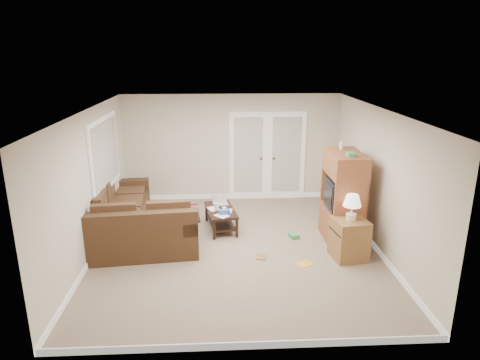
{
  "coord_description": "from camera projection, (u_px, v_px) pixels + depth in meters",
  "views": [
    {
      "loc": [
        -0.3,
        -7.06,
        3.45
      ],
      "look_at": [
        0.1,
        0.64,
        1.1
      ],
      "focal_mm": 32.0,
      "sensor_mm": 36.0,
      "label": 1
    }
  ],
  "objects": [
    {
      "name": "wall_right",
      "position": [
        378.0,
        180.0,
        7.53
      ],
      "size": [
        0.02,
        5.5,
        2.5
      ],
      "primitive_type": "cube",
      "color": "beige",
      "rests_on": "floor"
    },
    {
      "name": "sectional_sofa",
      "position": [
        130.0,
        220.0,
        8.11
      ],
      "size": [
        2.22,
        2.99,
        0.9
      ],
      "rotation": [
        0.0,
        0.0,
        0.1
      ],
      "color": "#432C19",
      "rests_on": "floor"
    },
    {
      "name": "coffee_table",
      "position": [
        221.0,
        218.0,
        8.56
      ],
      "size": [
        0.69,
        1.1,
        0.7
      ],
      "rotation": [
        0.0,
        0.0,
        0.18
      ],
      "color": "black",
      "rests_on": "floor"
    },
    {
      "name": "floor_greenbox",
      "position": [
        294.0,
        236.0,
        8.19
      ],
      "size": [
        0.2,
        0.24,
        0.08
      ],
      "primitive_type": "cube",
      "rotation": [
        0.0,
        0.0,
        0.31
      ],
      "color": "#408C4B",
      "rests_on": "floor"
    },
    {
      "name": "window_left",
      "position": [
        105.0,
        154.0,
        8.15
      ],
      "size": [
        0.05,
        1.92,
        1.42
      ],
      "color": "white",
      "rests_on": "wall_left"
    },
    {
      "name": "tv_armoire",
      "position": [
        343.0,
        197.0,
        7.84
      ],
      "size": [
        0.59,
        1.07,
        1.83
      ],
      "rotation": [
        0.0,
        0.0,
        -0.0
      ],
      "color": "brown",
      "rests_on": "floor"
    },
    {
      "name": "baseboards",
      "position": [
        237.0,
        246.0,
        7.75
      ],
      "size": [
        5.0,
        5.5,
        0.1
      ],
      "primitive_type": null,
      "color": "white",
      "rests_on": "floor"
    },
    {
      "name": "wall_left",
      "position": [
        90.0,
        185.0,
        7.28
      ],
      "size": [
        0.02,
        5.5,
        2.5
      ],
      "primitive_type": "cube",
      "color": "beige",
      "rests_on": "floor"
    },
    {
      "name": "space_heater",
      "position": [
        326.0,
        197.0,
        10.0
      ],
      "size": [
        0.16,
        0.14,
        0.33
      ],
      "primitive_type": "cube",
      "rotation": [
        0.0,
        0.0,
        0.31
      ],
      "color": "silver",
      "rests_on": "floor"
    },
    {
      "name": "floor_book",
      "position": [
        257.0,
        257.0,
        7.43
      ],
      "size": [
        0.2,
        0.24,
        0.02
      ],
      "primitive_type": "imported",
      "rotation": [
        0.0,
        0.0,
        -0.19
      ],
      "color": "brown",
      "rests_on": "floor"
    },
    {
      "name": "floor_magazine",
      "position": [
        305.0,
        264.0,
        7.19
      ],
      "size": [
        0.33,
        0.31,
        0.01
      ],
      "primitive_type": "cube",
      "rotation": [
        0.0,
        0.0,
        0.49
      ],
      "color": "gold",
      "rests_on": "floor"
    },
    {
      "name": "wall_back",
      "position": [
        231.0,
        148.0,
        10.03
      ],
      "size": [
        5.0,
        0.02,
        2.5
      ],
      "primitive_type": "cube",
      "color": "beige",
      "rests_on": "floor"
    },
    {
      "name": "french_doors",
      "position": [
        267.0,
        157.0,
        10.1
      ],
      "size": [
        1.8,
        0.05,
        2.13
      ],
      "color": "white",
      "rests_on": "floor"
    },
    {
      "name": "wall_front",
      "position": [
        247.0,
        256.0,
        4.77
      ],
      "size": [
        5.0,
        0.02,
        2.5
      ],
      "primitive_type": "cube",
      "color": "beige",
      "rests_on": "floor"
    },
    {
      "name": "floor",
      "position": [
        237.0,
        248.0,
        7.77
      ],
      "size": [
        5.5,
        5.5,
        0.0
      ],
      "primitive_type": "plane",
      "color": "gray",
      "rests_on": "ground"
    },
    {
      "name": "ceiling",
      "position": [
        236.0,
        110.0,
        7.04
      ],
      "size": [
        5.0,
        5.5,
        0.02
      ],
      "primitive_type": "cube",
      "color": "white",
      "rests_on": "wall_back"
    },
    {
      "name": "side_cabinet",
      "position": [
        349.0,
        236.0,
        7.3
      ],
      "size": [
        0.62,
        0.62,
        1.15
      ],
      "rotation": [
        0.0,
        0.0,
        0.15
      ],
      "color": "olive",
      "rests_on": "floor"
    }
  ]
}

